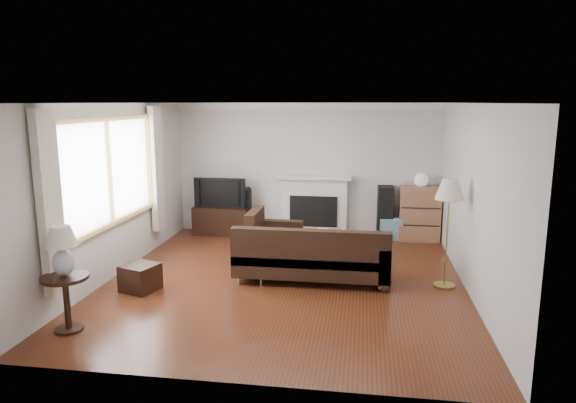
# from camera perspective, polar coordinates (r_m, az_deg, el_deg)

# --- Properties ---
(room) EXTENTS (5.10, 5.60, 2.54)m
(room) POSITION_cam_1_polar(r_m,az_deg,el_deg) (7.09, -0.36, 0.73)
(room) COLOR #522512
(room) RESTS_ON ground
(window) EXTENTS (0.12, 2.74, 1.54)m
(window) POSITION_cam_1_polar(r_m,az_deg,el_deg) (7.62, -19.16, 3.13)
(window) COLOR olive
(window) RESTS_ON room
(curtain_near) EXTENTS (0.10, 0.35, 2.10)m
(curtain_near) POSITION_cam_1_polar(r_m,az_deg,el_deg) (6.33, -24.98, -0.18)
(curtain_near) COLOR beige
(curtain_near) RESTS_ON room
(curtain_far) EXTENTS (0.10, 0.35, 2.10)m
(curtain_far) POSITION_cam_1_polar(r_m,az_deg,el_deg) (8.98, -14.36, 3.54)
(curtain_far) COLOR beige
(curtain_far) RESTS_ON room
(fireplace) EXTENTS (1.40, 0.26, 1.15)m
(fireplace) POSITION_cam_1_polar(r_m,az_deg,el_deg) (9.77, 2.89, -0.46)
(fireplace) COLOR white
(fireplace) RESTS_ON room
(tv_stand) EXTENTS (1.07, 0.48, 0.53)m
(tv_stand) POSITION_cam_1_polar(r_m,az_deg,el_deg) (10.00, -7.32, -2.07)
(tv_stand) COLOR black
(tv_stand) RESTS_ON ground
(television) EXTENTS (0.99, 0.13, 0.57)m
(television) POSITION_cam_1_polar(r_m,az_deg,el_deg) (9.89, -7.40, 1.06)
(television) COLOR black
(television) RESTS_ON tv_stand
(speaker_left) EXTENTS (0.34, 0.37, 0.90)m
(speaker_left) POSITION_cam_1_polar(r_m,az_deg,el_deg) (9.91, -4.86, -1.06)
(speaker_left) COLOR black
(speaker_left) RESTS_ON ground
(speaker_right) EXTENTS (0.29, 0.35, 0.99)m
(speaker_right) POSITION_cam_1_polar(r_m,az_deg,el_deg) (9.66, 10.72, -1.24)
(speaker_right) COLOR black
(speaker_right) RESTS_ON ground
(bookshelf) EXTENTS (0.73, 0.35, 1.01)m
(bookshelf) POSITION_cam_1_polar(r_m,az_deg,el_deg) (9.69, 14.40, -1.32)
(bookshelf) COLOR #936144
(bookshelf) RESTS_ON ground
(globe_lamp) EXTENTS (0.25, 0.25, 0.25)m
(globe_lamp) POSITION_cam_1_polar(r_m,az_deg,el_deg) (9.58, 14.58, 2.34)
(globe_lamp) COLOR white
(globe_lamp) RESTS_ON bookshelf
(sectional_sofa) EXTENTS (2.36, 1.73, 0.76)m
(sectional_sofa) POSITION_cam_1_polar(r_m,az_deg,el_deg) (7.36, 2.70, -5.86)
(sectional_sofa) COLOR black
(sectional_sofa) RESTS_ON ground
(coffee_table) EXTENTS (1.02, 0.56, 0.40)m
(coffee_table) POSITION_cam_1_polar(r_m,az_deg,el_deg) (8.67, 2.44, -4.49)
(coffee_table) COLOR #886041
(coffee_table) RESTS_ON ground
(footstool) EXTENTS (0.54, 0.54, 0.36)m
(footstool) POSITION_cam_1_polar(r_m,az_deg,el_deg) (7.29, -16.10, -8.11)
(footstool) COLOR black
(footstool) RESTS_ON ground
(floor_lamp) EXTENTS (0.41, 0.41, 1.51)m
(floor_lamp) POSITION_cam_1_polar(r_m,az_deg,el_deg) (7.31, 17.28, -3.44)
(floor_lamp) COLOR #A59139
(floor_lamp) RESTS_ON ground
(side_table) EXTENTS (0.51, 0.51, 0.64)m
(side_table) POSITION_cam_1_polar(r_m,az_deg,el_deg) (6.30, -23.36, -10.34)
(side_table) COLOR black
(side_table) RESTS_ON ground
(table_lamp) EXTENTS (0.34, 0.34, 0.56)m
(table_lamp) POSITION_cam_1_polar(r_m,az_deg,el_deg) (6.12, -23.78, -5.12)
(table_lamp) COLOR silver
(table_lamp) RESTS_ON side_table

